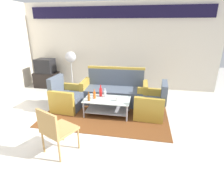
{
  "coord_description": "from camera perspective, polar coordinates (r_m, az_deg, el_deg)",
  "views": [
    {
      "loc": [
        0.95,
        -3.0,
        2.08
      ],
      "look_at": [
        0.22,
        0.89,
        0.65
      ],
      "focal_mm": 28.56,
      "sensor_mm": 36.0,
      "label": 1
    }
  ],
  "objects": [
    {
      "name": "ground_plane",
      "position": [
        3.77,
        -6.01,
        -13.74
      ],
      "size": [
        14.0,
        14.0,
        0.0
      ],
      "primitive_type": "plane",
      "color": "beige"
    },
    {
      "name": "wall_back",
      "position": [
        6.16,
        1.66,
        14.21
      ],
      "size": [
        6.52,
        0.19,
        2.8
      ],
      "color": "silver",
      "rests_on": "ground"
    },
    {
      "name": "rug",
      "position": [
        4.58,
        -1.57,
        -7.08
      ],
      "size": [
        2.98,
        2.09,
        0.01
      ],
      "primitive_type": "cube",
      "color": "brown",
      "rests_on": "ground"
    },
    {
      "name": "couch",
      "position": [
        5.03,
        0.84,
        -0.7
      ],
      "size": [
        1.82,
        0.78,
        0.96
      ],
      "rotation": [
        0.0,
        0.0,
        3.17
      ],
      "color": "#4C5666",
      "rests_on": "rug"
    },
    {
      "name": "armchair_left",
      "position": [
        4.79,
        -14.3,
        -2.77
      ],
      "size": [
        0.75,
        0.81,
        0.85
      ],
      "rotation": [
        0.0,
        0.0,
        -1.65
      ],
      "color": "#4C5666",
      "rests_on": "rug"
    },
    {
      "name": "armchair_right",
      "position": [
        4.38,
        12.33,
        -4.82
      ],
      "size": [
        0.74,
        0.8,
        0.85
      ],
      "rotation": [
        0.0,
        0.0,
        1.51
      ],
      "color": "#4C5666",
      "rests_on": "rug"
    },
    {
      "name": "coffee_table",
      "position": [
        4.33,
        -1.59,
        -4.81
      ],
      "size": [
        1.1,
        0.6,
        0.4
      ],
      "color": "silver",
      "rests_on": "rug"
    },
    {
      "name": "bottle_orange",
      "position": [
        4.31,
        -5.65,
        -1.75
      ],
      "size": [
        0.06,
        0.06,
        0.23
      ],
      "color": "#D85919",
      "rests_on": "coffee_table"
    },
    {
      "name": "bottle_clear",
      "position": [
        4.37,
        -2.27,
        -1.38
      ],
      "size": [
        0.07,
        0.07,
        0.23
      ],
      "color": "silver",
      "rests_on": "coffee_table"
    },
    {
      "name": "bottle_brown",
      "position": [
        4.2,
        -7.42,
        -2.49
      ],
      "size": [
        0.06,
        0.06,
        0.22
      ],
      "color": "brown",
      "rests_on": "coffee_table"
    },
    {
      "name": "bottle_red",
      "position": [
        4.44,
        -3.64,
        -0.77
      ],
      "size": [
        0.07,
        0.07,
        0.29
      ],
      "color": "red",
      "rests_on": "coffee_table"
    },
    {
      "name": "cup",
      "position": [
        4.18,
        1.78,
        -2.97
      ],
      "size": [
        0.08,
        0.08,
        0.1
      ],
      "primitive_type": "cylinder",
      "color": "silver",
      "rests_on": "coffee_table"
    },
    {
      "name": "tv_stand",
      "position": [
        6.75,
        -20.09,
        2.98
      ],
      "size": [
        0.8,
        0.5,
        0.52
      ],
      "primitive_type": "cube",
      "color": "black",
      "rests_on": "ground"
    },
    {
      "name": "television",
      "position": [
        6.63,
        -20.59,
        7.12
      ],
      "size": [
        0.61,
        0.46,
        0.48
      ],
      "rotation": [
        0.0,
        0.0,
        3.12
      ],
      "color": "black",
      "rests_on": "tv_stand"
    },
    {
      "name": "pedestal_fan",
      "position": [
        6.2,
        -13.08,
        9.44
      ],
      "size": [
        0.36,
        0.36,
        1.27
      ],
      "color": "#2D2D33",
      "rests_on": "ground"
    },
    {
      "name": "wicker_chair",
      "position": [
        3.13,
        -17.81,
        -11.67
      ],
      "size": [
        0.64,
        0.64,
        0.84
      ],
      "rotation": [
        0.0,
        0.0,
        -0.43
      ],
      "color": "#AD844C",
      "rests_on": "ground"
    }
  ]
}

